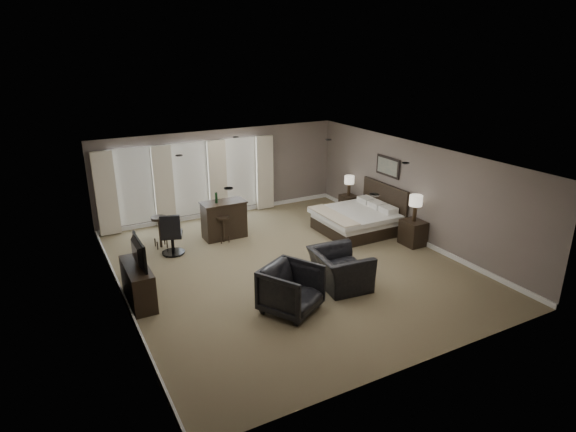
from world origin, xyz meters
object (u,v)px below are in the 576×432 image
dresser (138,284)px  armchair_near (340,263)px  lamp_far (349,186)px  nightstand_near (413,233)px  nightstand_far (348,204)px  bar_stool_left (160,232)px  bar_counter (224,219)px  bar_stool_right (223,229)px  armchair_far (291,287)px  lamp_near (415,208)px  bed (353,211)px  tv (136,263)px  desk_chair (172,233)px

dresser → armchair_near: 4.19m
lamp_far → dresser: size_ratio=0.45×
nightstand_near → nightstand_far: nightstand_near is taller
lamp_far → bar_stool_left: lamp_far is taller
bar_counter → bar_stool_right: 0.36m
nightstand_far → bar_counter: 4.14m
armchair_far → bar_stool_left: bearing=79.0°
dresser → armchair_near: bearing=-19.0°
lamp_near → dresser: lamp_near is taller
bed → lamp_far: (0.89, 1.45, 0.24)m
bar_counter → lamp_near: bearing=-34.1°
dresser → tv: (0.00, 0.00, 0.46)m
nightstand_far → lamp_far: (0.00, 0.00, 0.59)m
lamp_near → desk_chair: size_ratio=0.63×
tv → bar_counter: bar_counter is taller
armchair_far → bar_counter: size_ratio=0.88×
armchair_far → desk_chair: bearing=79.4°
tv → desk_chair: 2.39m
dresser → desk_chair: 2.38m
nightstand_near → lamp_near: size_ratio=0.96×
tv → lamp_far: bearing=-69.9°
armchair_near → dresser: bearing=76.9°
bed → nightstand_far: bearing=58.5°
bed → desk_chair: size_ratio=1.80×
armchair_far → bar_stool_right: size_ratio=1.46×
nightstand_near → bar_counter: bearing=145.9°
nightstand_far → dresser: bearing=-159.9°
bar_counter → lamp_far: bearing=1.4°
nightstand_near → bar_stool_left: bar_stool_left is taller
tv → bar_stool_right: size_ratio=1.40×
lamp_near → dresser: 6.96m
nightstand_near → armchair_far: armchair_far is taller
bar_counter → nightstand_near: bearing=-34.1°
lamp_far → nightstand_near: bearing=-90.0°
nightstand_near → nightstand_far: bearing=90.0°
desk_chair → tv: bearing=77.4°
bed → dresser: size_ratio=1.44×
lamp_near → armchair_far: (-4.38, -1.42, -0.48)m
dresser → armchair_near: (3.96, -1.37, 0.14)m
lamp_far → bar_stool_right: (-4.27, -0.39, -0.51)m
nightstand_far → bar_counter: size_ratio=0.47×
nightstand_far → armchair_far: armchair_far is taller
nightstand_near → lamp_far: bearing=90.0°
dresser → armchair_far: 3.10m
desk_chair → nightstand_far: bearing=-155.4°
nightstand_near → armchair_far: size_ratio=0.63×
nightstand_far → bar_counter: (-4.13, -0.10, 0.23)m
nightstand_near → dresser: dresser is taller
armchair_near → tv: bearing=76.9°
dresser → bar_counter: bar_counter is taller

